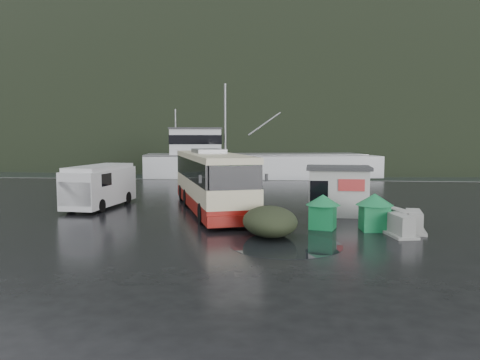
# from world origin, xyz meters

# --- Properties ---
(ground) EXTENTS (160.00, 160.00, 0.00)m
(ground) POSITION_xyz_m (0.00, 0.00, 0.00)
(ground) COLOR black
(ground) RESTS_ON ground
(harbor_water) EXTENTS (300.00, 180.00, 0.02)m
(harbor_water) POSITION_xyz_m (0.00, 110.00, 0.00)
(harbor_water) COLOR black
(harbor_water) RESTS_ON ground
(quay_edge) EXTENTS (160.00, 0.60, 1.50)m
(quay_edge) POSITION_xyz_m (0.00, 20.00, 0.00)
(quay_edge) COLOR #999993
(quay_edge) RESTS_ON ground
(headland) EXTENTS (780.00, 540.00, 570.00)m
(headland) POSITION_xyz_m (10.00, 250.00, 0.00)
(headland) COLOR black
(headland) RESTS_ON ground
(coach_bus) EXTENTS (6.35, 11.56, 3.18)m
(coach_bus) POSITION_xyz_m (-0.05, 2.82, 0.00)
(coach_bus) COLOR beige
(coach_bus) RESTS_ON ground
(white_van) EXTENTS (2.33, 5.63, 2.29)m
(white_van) POSITION_xyz_m (-6.17, 3.24, 0.00)
(white_van) COLOR silver
(white_van) RESTS_ON ground
(waste_bin_left) EXTENTS (1.26, 1.26, 1.43)m
(waste_bin_left) POSITION_xyz_m (5.29, -1.51, 0.00)
(waste_bin_left) COLOR #167C42
(waste_bin_left) RESTS_ON ground
(waste_bin_right) EXTENTS (1.16, 1.16, 1.51)m
(waste_bin_right) POSITION_xyz_m (7.33, -1.72, 0.00)
(waste_bin_right) COLOR #167C42
(waste_bin_right) RESTS_ON ground
(dome_tent) EXTENTS (2.58, 3.25, 1.15)m
(dome_tent) POSITION_xyz_m (3.16, -3.21, 0.00)
(dome_tent) COLOR #28301C
(dome_tent) RESTS_ON ground
(ticket_kiosk) EXTENTS (3.19, 2.50, 2.38)m
(ticket_kiosk) POSITION_xyz_m (6.30, 2.06, 0.00)
(ticket_kiosk) COLOR beige
(ticket_kiosk) RESTS_ON ground
(jersey_barrier_a) EXTENTS (1.16, 1.81, 0.84)m
(jersey_barrier_a) POSITION_xyz_m (8.11, -2.71, 0.00)
(jersey_barrier_a) COLOR #999993
(jersey_barrier_a) RESTS_ON ground
(jersey_barrier_b) EXTENTS (1.37, 1.92, 0.87)m
(jersey_barrier_b) POSITION_xyz_m (8.32, -1.65, 0.00)
(jersey_barrier_b) COLOR #999993
(jersey_barrier_b) RESTS_ON ground
(jersey_barrier_c) EXTENTS (1.13, 1.82, 0.85)m
(jersey_barrier_c) POSITION_xyz_m (8.85, -1.93, 0.00)
(jersey_barrier_c) COLOR #999993
(jersey_barrier_c) RESTS_ON ground
(fishing_trawler) EXTENTS (27.52, 10.53, 10.76)m
(fishing_trawler) POSITION_xyz_m (0.50, 28.56, 0.00)
(fishing_trawler) COLOR silver
(fishing_trawler) RESTS_ON ground
(puddles) EXTENTS (13.82, 7.20, 0.01)m
(puddles) POSITION_xyz_m (1.17, -5.66, 0.01)
(puddles) COLOR black
(puddles) RESTS_ON ground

